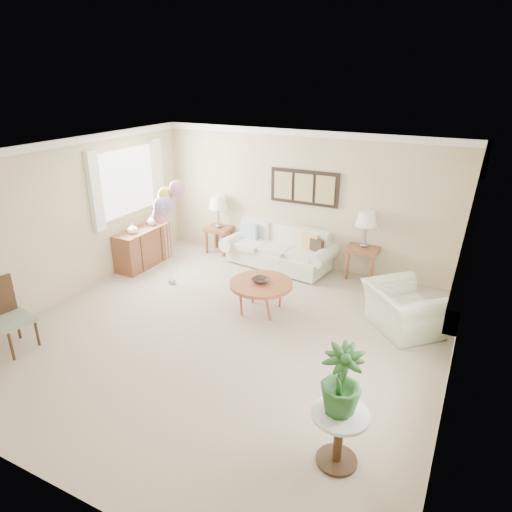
{
  "coord_description": "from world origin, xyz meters",
  "views": [
    {
      "loc": [
        2.99,
        -4.94,
        3.56
      ],
      "look_at": [
        0.19,
        0.6,
        1.05
      ],
      "focal_mm": 32.0,
      "sensor_mm": 36.0,
      "label": 1
    }
  ],
  "objects_px": {
    "armchair": "(403,309)",
    "balloon_cluster": "(166,203)",
    "accent_chair": "(6,314)",
    "coffee_table": "(261,285)",
    "sofa": "(280,251)"
  },
  "relations": [
    {
      "from": "accent_chair",
      "to": "coffee_table",
      "type": "bearing_deg",
      "value": 43.62
    },
    {
      "from": "armchair",
      "to": "balloon_cluster",
      "type": "height_order",
      "value": "balloon_cluster"
    },
    {
      "from": "balloon_cluster",
      "to": "coffee_table",
      "type": "bearing_deg",
      "value": -5.19
    },
    {
      "from": "sofa",
      "to": "armchair",
      "type": "distance_m",
      "value": 2.94
    },
    {
      "from": "accent_chair",
      "to": "balloon_cluster",
      "type": "xyz_separation_m",
      "value": [
        0.74,
        2.66,
        0.99
      ]
    },
    {
      "from": "accent_chair",
      "to": "balloon_cluster",
      "type": "relative_size",
      "value": 0.53
    },
    {
      "from": "coffee_table",
      "to": "balloon_cluster",
      "type": "distance_m",
      "value": 2.15
    },
    {
      "from": "armchair",
      "to": "balloon_cluster",
      "type": "xyz_separation_m",
      "value": [
        -3.97,
        -0.28,
        1.18
      ]
    },
    {
      "from": "accent_chair",
      "to": "balloon_cluster",
      "type": "distance_m",
      "value": 2.93
    },
    {
      "from": "coffee_table",
      "to": "balloon_cluster",
      "type": "height_order",
      "value": "balloon_cluster"
    },
    {
      "from": "sofa",
      "to": "coffee_table",
      "type": "relative_size",
      "value": 2.26
    },
    {
      "from": "armchair",
      "to": "accent_chair",
      "type": "relative_size",
      "value": 1.02
    },
    {
      "from": "armchair",
      "to": "accent_chair",
      "type": "height_order",
      "value": "accent_chair"
    },
    {
      "from": "accent_chair",
      "to": "sofa",
      "type": "bearing_deg",
      "value": 63.81
    },
    {
      "from": "accent_chair",
      "to": "armchair",
      "type": "bearing_deg",
      "value": 31.94
    }
  ]
}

